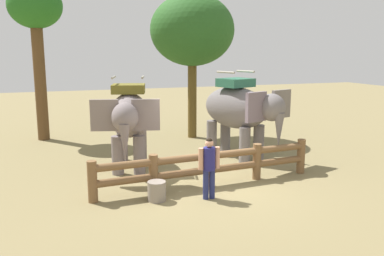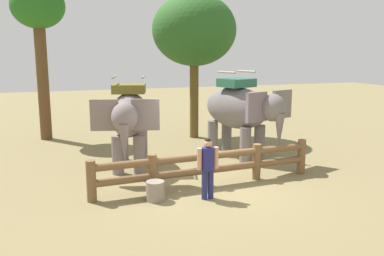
{
  "view_description": "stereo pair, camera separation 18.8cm",
  "coord_description": "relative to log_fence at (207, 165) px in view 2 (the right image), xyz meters",
  "views": [
    {
      "loc": [
        -4.06,
        -9.82,
        3.68
      ],
      "look_at": [
        0.0,
        1.53,
        1.4
      ],
      "focal_mm": 38.18,
      "sensor_mm": 36.0,
      "label": 1
    },
    {
      "loc": [
        -3.88,
        -9.88,
        3.68
      ],
      "look_at": [
        0.0,
        1.53,
        1.4
      ],
      "focal_mm": 38.18,
      "sensor_mm": 36.0,
      "label": 2
    }
  ],
  "objects": [
    {
      "name": "ground_plane",
      "position": [
        -0.0,
        -0.22,
        -0.6
      ],
      "size": [
        60.0,
        60.0,
        0.0
      ],
      "primitive_type": "plane",
      "color": "olive"
    },
    {
      "name": "feed_bucket",
      "position": [
        -1.62,
        -0.63,
        -0.35
      ],
      "size": [
        0.46,
        0.46,
        0.5
      ],
      "color": "gray",
      "rests_on": "ground"
    },
    {
      "name": "tree_far_left",
      "position": [
        -4.28,
        7.94,
        4.51
      ],
      "size": [
        2.14,
        2.14,
        6.37
      ],
      "color": "brown",
      "rests_on": "ground"
    },
    {
      "name": "tree_back_center",
      "position": [
        1.78,
        6.27,
        3.89
      ],
      "size": [
        3.49,
        3.49,
        6.02
      ],
      "color": "brown",
      "rests_on": "ground"
    },
    {
      "name": "elephant_near_left",
      "position": [
        -1.7,
        2.4,
        1.03
      ],
      "size": [
        2.24,
        3.48,
        2.91
      ],
      "color": "slate",
      "rests_on": "ground"
    },
    {
      "name": "log_fence",
      "position": [
        0.0,
        0.0,
        0.0
      ],
      "size": [
        6.51,
        0.62,
        1.05
      ],
      "color": "brown",
      "rests_on": "ground"
    },
    {
      "name": "elephant_center",
      "position": [
        2.12,
        2.39,
        1.09
      ],
      "size": [
        2.48,
        3.6,
        3.02
      ],
      "color": "slate",
      "rests_on": "ground"
    },
    {
      "name": "tourist_woman_in_black",
      "position": [
        -0.35,
        -0.94,
        0.31
      ],
      "size": [
        0.56,
        0.31,
        1.57
      ],
      "color": "navy",
      "rests_on": "ground"
    }
  ]
}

